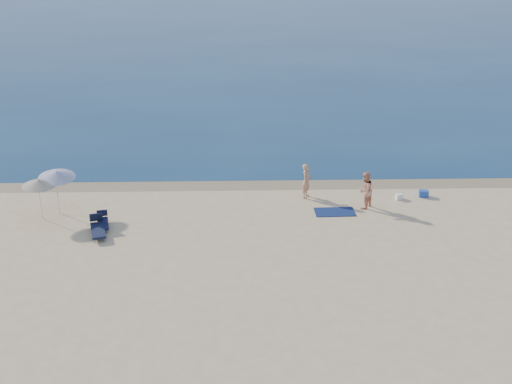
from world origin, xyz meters
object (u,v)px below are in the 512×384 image
person_left (306,181)px  person_right (365,190)px  umbrella_near (57,174)px  blue_cooler (424,194)px

person_left → person_right: bearing=-93.5°
person_left → umbrella_near: size_ratio=0.78×
blue_cooler → umbrella_near: size_ratio=0.21×
person_right → person_left: bearing=-77.1°
umbrella_near → person_left: bearing=-15.3°
person_left → blue_cooler: person_left is taller
person_left → person_right: person_right is taller
person_left → umbrella_near: umbrella_near is taller
person_left → person_right: size_ratio=0.96×
person_left → umbrella_near: bearing=120.5°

